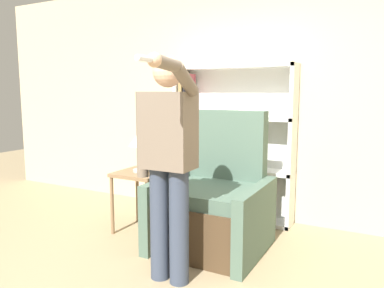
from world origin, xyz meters
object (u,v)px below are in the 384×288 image
object	(u,v)px
armchair	(214,206)
table_lamp	(141,140)
side_table	(142,181)
bookcase	(225,143)
person_standing	(168,157)

from	to	relation	value
armchair	table_lamp	world-z (taller)	armchair
armchair	table_lamp	xyz separation A→B (m)	(-0.84, 0.00, 0.58)
armchair	side_table	world-z (taller)	armchair
bookcase	side_table	bearing A→B (deg)	-123.48
bookcase	table_lamp	bearing A→B (deg)	-123.48
bookcase	side_table	size ratio (longest dim) A/B	2.76
person_standing	side_table	world-z (taller)	person_standing
side_table	armchair	bearing A→B (deg)	-0.18
table_lamp	armchair	bearing A→B (deg)	-0.18
person_standing	bookcase	bearing A→B (deg)	97.94
armchair	table_lamp	bearing A→B (deg)	179.82
person_standing	side_table	bearing A→B (deg)	135.76
bookcase	person_standing	size ratio (longest dim) A/B	1.03
side_table	person_standing	bearing A→B (deg)	-44.24
side_table	table_lamp	xyz separation A→B (m)	(-0.00, 0.00, 0.43)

